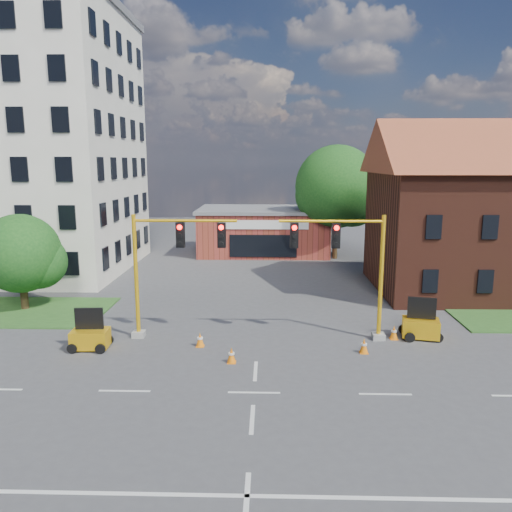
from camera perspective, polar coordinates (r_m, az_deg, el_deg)
name	(u,v)px	position (r m, az deg, el deg)	size (l,w,h in m)	color
ground	(254,393)	(19.78, -0.23, -15.35)	(120.00, 120.00, 0.00)	#414143
lane_markings	(251,435)	(17.14, -0.56, -19.75)	(60.00, 36.00, 0.01)	silver
office_block	(9,141)	(44.70, -26.41, 11.73)	(18.40, 15.40, 20.60)	beige
brick_shop	(264,230)	(48.19, 0.89, 2.97)	(12.40, 8.40, 4.30)	maroon
tree_large	(341,190)	(45.34, 9.65, 7.48)	(7.72, 7.35, 10.17)	#392814
tree_nw_front	(25,256)	(32.21, -24.87, 0.04)	(4.85, 4.62, 5.72)	#392814
signal_mast_west	(169,261)	(24.72, -9.94, -0.56)	(5.30, 0.60, 6.20)	gray
signal_mast_east	(348,262)	(24.52, 10.44, -0.67)	(5.30, 0.60, 6.20)	gray
trailer_west	(90,337)	(24.98, -18.41, -8.74)	(1.74, 1.22, 1.91)	yellow
trailer_east	(421,326)	(26.42, 18.30, -7.61)	(1.96, 1.52, 2.00)	yellow
cone_a	(231,355)	(22.31, -2.82, -11.28)	(0.40, 0.40, 0.70)	orange
cone_b	(200,340)	(24.25, -6.41, -9.49)	(0.40, 0.40, 0.70)	orange
cone_c	(364,346)	(23.86, 12.24, -10.02)	(0.40, 0.40, 0.70)	orange
cone_d	(394,333)	(25.97, 15.49, -8.44)	(0.40, 0.40, 0.70)	orange
pickup_white	(455,289)	(33.97, 21.78, -3.54)	(2.53, 5.50, 1.53)	white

